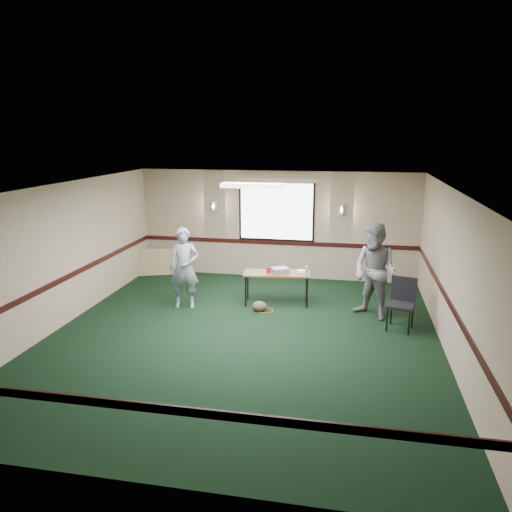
% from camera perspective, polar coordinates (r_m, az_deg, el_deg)
% --- Properties ---
extents(ground, '(8.00, 8.00, 0.00)m').
position_cam_1_polar(ground, '(9.17, -1.57, -9.24)').
color(ground, black).
rests_on(ground, ground).
extents(room_shell, '(8.00, 8.02, 8.00)m').
position_cam_1_polar(room_shell, '(10.70, 0.84, 3.01)').
color(room_shell, tan).
rests_on(room_shell, ground).
extents(folding_table, '(1.46, 0.71, 0.70)m').
position_cam_1_polar(folding_table, '(10.66, 2.39, -2.17)').
color(folding_table, '#573518').
rests_on(folding_table, ground).
extents(projector, '(0.42, 0.40, 0.11)m').
position_cam_1_polar(projector, '(10.62, 2.75, -1.65)').
color(projector, gray).
rests_on(projector, folding_table).
extents(game_console, '(0.20, 0.17, 0.05)m').
position_cam_1_polar(game_console, '(10.70, 5.21, -1.74)').
color(game_console, white).
rests_on(game_console, folding_table).
extents(red_cup, '(0.08, 0.08, 0.12)m').
position_cam_1_polar(red_cup, '(10.61, 1.41, -1.62)').
color(red_cup, '#AD0B0B').
rests_on(red_cup, folding_table).
extents(water_bottle, '(0.06, 0.06, 0.20)m').
position_cam_1_polar(water_bottle, '(10.45, 5.77, -1.70)').
color(water_bottle, '#85B0DA').
rests_on(water_bottle, folding_table).
extents(duffel_bag, '(0.32, 0.25, 0.22)m').
position_cam_1_polar(duffel_bag, '(10.38, 0.38, -5.76)').
color(duffel_bag, '#464528').
rests_on(duffel_bag, ground).
extents(cable_coil, '(0.45, 0.45, 0.02)m').
position_cam_1_polar(cable_coil, '(10.44, 1.05, -6.23)').
color(cable_coil, red).
rests_on(cable_coil, ground).
extents(folded_table, '(1.31, 0.66, 0.68)m').
position_cam_1_polar(folded_table, '(13.19, -10.95, -0.68)').
color(folded_table, tan).
rests_on(folded_table, ground).
extents(conference_chair, '(0.58, 0.60, 0.97)m').
position_cam_1_polar(conference_chair, '(9.78, 16.35, -4.76)').
color(conference_chair, black).
rests_on(conference_chair, ground).
extents(person_left, '(0.69, 0.51, 1.71)m').
position_cam_1_polar(person_left, '(10.54, -8.20, -1.36)').
color(person_left, '#446097').
rests_on(person_left, ground).
extents(person_right, '(1.18, 1.14, 1.91)m').
position_cam_1_polar(person_right, '(10.07, 13.42, -1.72)').
color(person_right, '#6C7BA9').
rests_on(person_right, ground).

